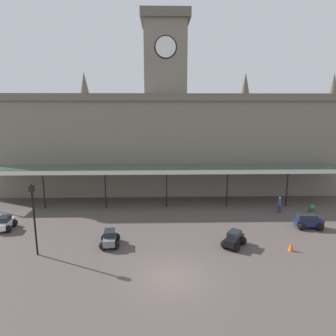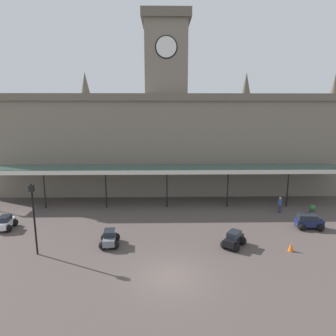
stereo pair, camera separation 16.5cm
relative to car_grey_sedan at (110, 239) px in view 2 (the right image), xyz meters
The scene contains 11 objects.
ground_plane 6.36m from the car_grey_sedan, 44.56° to the right, with size 140.00×140.00×0.00m, color #4F4440.
station_building 17.30m from the car_grey_sedan, 73.79° to the left, with size 42.80×6.49×20.84m.
entrance_canopy 11.54m from the car_grey_sedan, 65.83° to the left, with size 38.31×3.26×4.07m.
car_grey_sedan is the anchor object (origin of this frame).
car_white_sedan 10.04m from the car_grey_sedan, 161.21° to the left, with size 1.62×2.11×1.19m.
car_black_sedan 9.41m from the car_grey_sedan, ahead, with size 2.14×2.25×1.19m.
car_navy_estate 16.94m from the car_grey_sedan, ahead, with size 2.33×1.69×1.27m.
pedestrian_crossing_forecourt 17.10m from the car_grey_sedan, 23.28° to the left, with size 0.39×0.34×1.67m.
victorian_lamppost 5.80m from the car_grey_sedan, 164.51° to the right, with size 0.30×0.30×5.25m.
traffic_cone 13.48m from the car_grey_sedan, ahead, with size 0.40×0.40×0.67m, color orange.
planter_near_kerb 19.84m from the car_grey_sedan, 18.65° to the left, with size 0.60×0.60×0.96m.
Camera 2 is at (-0.47, -16.69, 10.27)m, focal length 31.71 mm.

